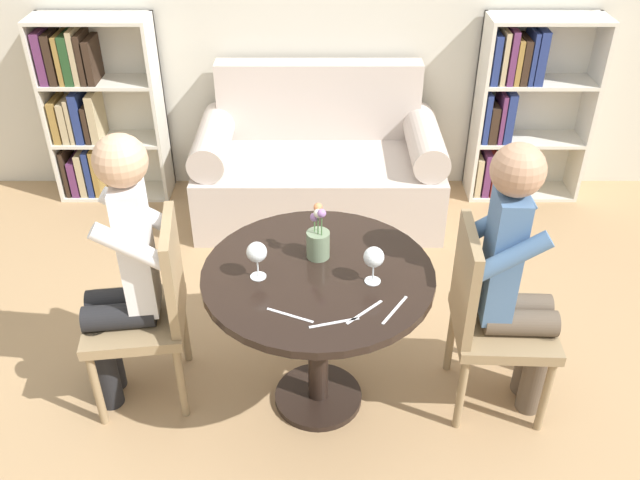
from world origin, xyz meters
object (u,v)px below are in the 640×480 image
object	(u,v)px
person_right	(518,279)
wine_glass_right	(376,258)
person_left	(124,270)
wine_glass_left	(259,253)
bookshelf_left	(94,108)
chair_right	(490,314)
couch	(321,168)
chair_left	(152,305)
flower_vase	(319,240)
bookshelf_right	(520,111)

from	to	relation	value
person_right	wine_glass_right	size ratio (longest dim) A/B	8.09
person_left	wine_glass_left	bearing A→B (deg)	74.11
bookshelf_left	person_left	world-z (taller)	person_left
chair_right	wine_glass_right	world-z (taller)	chair_right
person_left	wine_glass_left	distance (m)	0.60
couch	wine_glass_left	xyz separation A→B (m)	(-0.24, -1.71, 0.53)
chair_left	chair_right	size ratio (longest dim) A/B	1.00
bookshelf_left	person_left	xyz separation A→B (m)	(0.67, -1.89, 0.08)
person_left	wine_glass_right	distance (m)	1.04
bookshelf_left	flower_vase	bearing A→B (deg)	-51.17
bookshelf_left	wine_glass_left	distance (m)	2.35
bookshelf_left	wine_glass_right	world-z (taller)	bookshelf_left
person_left	couch	bearing A→B (deg)	146.42
bookshelf_left	chair_right	xyz separation A→B (m)	(2.20, -1.93, -0.12)
person_left	person_right	size ratio (longest dim) A/B	1.01
bookshelf_right	person_right	world-z (taller)	person_right
chair_left	chair_right	world-z (taller)	same
couch	wine_glass_left	bearing A→B (deg)	-97.91
chair_left	flower_vase	bearing A→B (deg)	85.71
bookshelf_left	chair_right	world-z (taller)	bookshelf_left
chair_left	wine_glass_right	xyz separation A→B (m)	(0.94, -0.14, 0.35)
flower_vase	wine_glass_left	bearing A→B (deg)	-148.99
person_right	couch	bearing A→B (deg)	28.12
couch	bookshelf_left	size ratio (longest dim) A/B	1.26
bookshelf_right	wine_glass_left	size ratio (longest dim) A/B	7.52
person_right	person_left	bearing A→B (deg)	90.76
bookshelf_left	wine_glass_right	distance (m)	2.64
bookshelf_right	person_right	size ratio (longest dim) A/B	0.94
chair_left	couch	bearing A→B (deg)	148.61
wine_glass_right	flower_vase	size ratio (longest dim) A/B	0.65
chair_right	flower_vase	bearing A→B (deg)	85.10
chair_left	chair_right	distance (m)	1.45
person_right	wine_glass_left	size ratio (longest dim) A/B	8.00
couch	bookshelf_left	world-z (taller)	bookshelf_left
bookshelf_right	person_right	distance (m)	2.00
wine_glass_left	bookshelf_left	bearing A→B (deg)	122.12
bookshelf_left	chair_left	distance (m)	2.02
chair_left	wine_glass_left	size ratio (longest dim) A/B	5.59
wine_glass_right	flower_vase	bearing A→B (deg)	141.63
bookshelf_right	wine_glass_right	size ratio (longest dim) A/B	7.61
bookshelf_right	flower_vase	distance (m)	2.26
couch	chair_right	xyz separation A→B (m)	(0.72, -1.66, 0.18)
chair_right	person_left	xyz separation A→B (m)	(-1.53, 0.04, 0.20)
person_left	bookshelf_right	bearing A→B (deg)	124.70
chair_right	person_left	bearing A→B (deg)	90.89
flower_vase	couch	bearing A→B (deg)	89.91
couch	flower_vase	size ratio (longest dim) A/B	6.25
person_right	wine_glass_right	distance (m)	0.62
bookshelf_right	chair_right	bearing A→B (deg)	-106.69
chair_left	person_right	size ratio (longest dim) A/B	0.70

